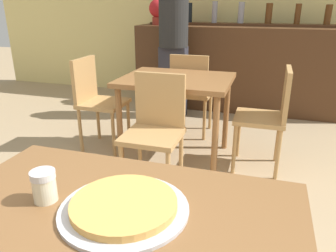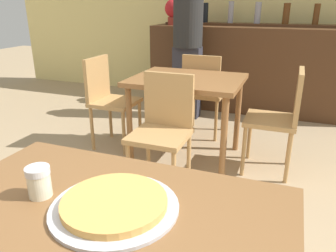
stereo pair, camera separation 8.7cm
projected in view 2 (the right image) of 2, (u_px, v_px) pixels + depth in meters
dining_table_near at (102, 236)px, 1.03m from camera, size 1.16×0.77×0.73m
dining_table_far at (187, 88)px, 2.81m from camera, size 0.92×0.75×0.74m
bar_counter at (251, 69)px, 4.22m from camera, size 2.60×0.56×1.06m
bar_back_shelf at (257, 21)px, 4.13m from camera, size 2.39×0.24×0.30m
chair_far_side_front at (163, 124)px, 2.38m from camera, size 0.40×0.40×0.86m
chair_far_side_back at (203, 89)px, 3.34m from camera, size 0.40×0.40×0.86m
chair_far_side_left at (108, 95)px, 3.12m from camera, size 0.40×0.40×0.86m
chair_far_side_right at (281, 114)px, 2.59m from camera, size 0.40×0.40×0.86m
pizza_tray at (115, 204)px, 1.02m from camera, size 0.41×0.41×0.04m
cheese_shaker at (39, 182)px, 1.08m from camera, size 0.08×0.08×0.11m
person_standing at (188, 36)px, 3.78m from camera, size 0.34×0.34×1.78m
potted_plant at (174, 10)px, 4.27m from camera, size 0.24×0.24×0.33m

